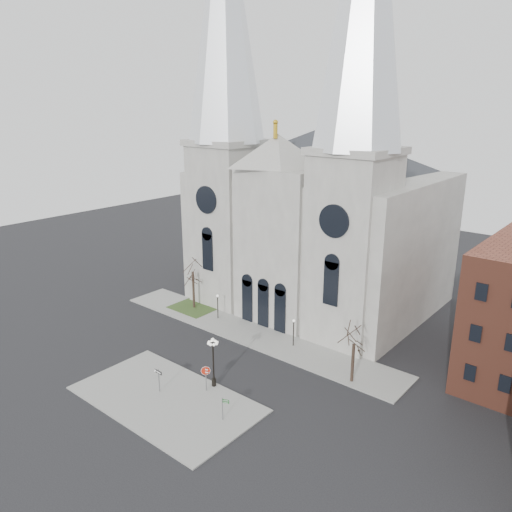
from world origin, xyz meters
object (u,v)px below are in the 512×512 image
Objects in this scene: stop_sign at (206,373)px; one_way_sign at (159,377)px; street_name_sign at (223,407)px; globe_lamp at (213,356)px.

stop_sign reaches higher than one_way_sign.
street_name_sign is (4.48, -2.32, -0.60)m from stop_sign.
stop_sign is at bearing -87.14° from globe_lamp.
one_way_sign is at bearing -163.45° from stop_sign.
globe_lamp is 6.02m from street_name_sign.
one_way_sign reaches higher than street_name_sign.
stop_sign is 0.51× the size of globe_lamp.
one_way_sign is at bearing 163.15° from street_name_sign.
stop_sign is 1.76m from globe_lamp.
one_way_sign is 1.11× the size of street_name_sign.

